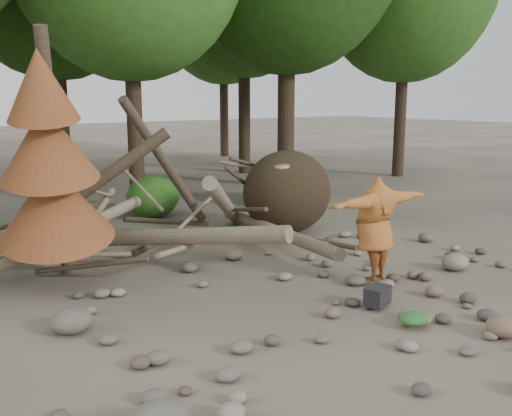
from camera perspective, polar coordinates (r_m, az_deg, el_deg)
ground at (r=8.96m, az=7.61°, el=-10.08°), size 120.00×120.00×0.00m
deadfall_pile at (r=13.10m, az=1.34°, el=1.15°), size 8.55×5.24×3.30m
dead_conifer at (r=9.82m, az=-19.90°, el=3.95°), size 2.06×2.16×4.35m
bush_mid at (r=15.54m, az=-10.30°, el=1.10°), size 1.40×1.40×1.12m
bush_right at (r=17.09m, az=3.66°, el=2.98°), size 2.00×2.00×1.60m
frisbee_thrower at (r=10.02m, az=11.83°, el=-2.02°), size 2.88×1.07×2.08m
backpack at (r=9.11m, az=12.05°, el=-8.92°), size 0.49×0.40×0.28m
cloth_green at (r=8.54m, az=15.52°, el=-10.90°), size 0.46×0.39×0.17m
cloth_orange at (r=8.62m, az=16.29°, el=-10.96°), size 0.30×0.24×0.11m
boulder_front_right at (r=8.62m, az=23.53°, el=-10.76°), size 0.51×0.45×0.30m
boulder_mid_right at (r=11.40m, az=19.28°, el=-5.12°), size 0.52×0.47×0.31m
boulder_mid_left at (r=8.44m, az=-17.98°, el=-10.68°), size 0.58×0.52×0.35m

